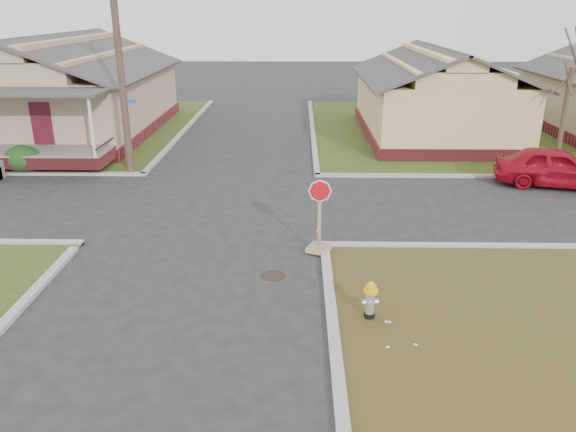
{
  "coord_description": "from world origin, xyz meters",
  "views": [
    {
      "loc": [
        2.84,
        -13.62,
        6.58
      ],
      "look_at": [
        2.55,
        1.0,
        1.1
      ],
      "focal_mm": 35.0,
      "sensor_mm": 36.0,
      "label": 1
    }
  ],
  "objects_px": {
    "fire_hydrant": "(370,298)",
    "red_sedan": "(556,167)",
    "utility_pole": "(119,59)",
    "stop_sign": "(319,236)"
  },
  "relations": [
    {
      "from": "utility_pole",
      "to": "fire_hydrant",
      "type": "relative_size",
      "value": 10.2
    },
    {
      "from": "fire_hydrant",
      "to": "red_sedan",
      "type": "bearing_deg",
      "value": 43.05
    },
    {
      "from": "fire_hydrant",
      "to": "red_sedan",
      "type": "distance_m",
      "value": 13.09
    },
    {
      "from": "fire_hydrant",
      "to": "red_sedan",
      "type": "relative_size",
      "value": 0.2
    },
    {
      "from": "utility_pole",
      "to": "fire_hydrant",
      "type": "xyz_separation_m",
      "value": [
        8.64,
        -11.52,
        -4.13
      ]
    },
    {
      "from": "stop_sign",
      "to": "red_sedan",
      "type": "distance_m",
      "value": 11.38
    },
    {
      "from": "stop_sign",
      "to": "red_sedan",
      "type": "xyz_separation_m",
      "value": [
        9.35,
        6.49,
        0.25
      ]
    },
    {
      "from": "stop_sign",
      "to": "red_sedan",
      "type": "relative_size",
      "value": 0.47
    },
    {
      "from": "fire_hydrant",
      "to": "stop_sign",
      "type": "height_order",
      "value": "stop_sign"
    },
    {
      "from": "red_sedan",
      "to": "fire_hydrant",
      "type": "bearing_deg",
      "value": 155.31
    }
  ]
}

